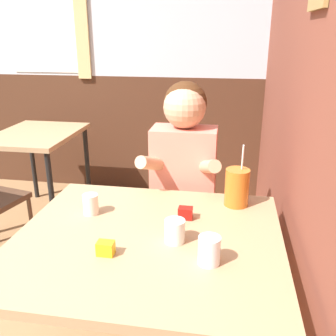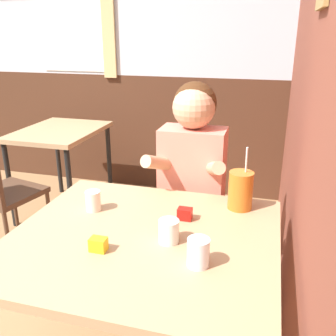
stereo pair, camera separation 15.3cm
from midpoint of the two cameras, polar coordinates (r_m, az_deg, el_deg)
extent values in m
cube|color=brown|center=(2.11, 16.77, 15.70)|extent=(0.06, 4.53, 2.70)
cube|color=#472819|center=(3.71, -9.55, 5.19)|extent=(5.81, 0.06, 1.10)
cube|color=white|center=(3.80, -19.84, 19.95)|extent=(0.64, 0.01, 0.85)
cube|color=tan|center=(3.63, -14.34, 20.53)|extent=(0.12, 0.02, 0.95)
cube|color=tan|center=(1.49, -6.17, -11.04)|extent=(1.03, 0.93, 0.04)
cylinder|color=black|center=(2.17, -15.27, -12.24)|extent=(0.04, 0.04, 0.70)
cylinder|color=black|center=(2.00, 11.47, -14.87)|extent=(0.04, 0.04, 0.70)
cube|color=tan|center=(3.18, -20.82, 4.74)|extent=(0.61, 0.79, 0.04)
cylinder|color=black|center=(2.87, -18.77, -4.31)|extent=(0.04, 0.04, 0.70)
cylinder|color=black|center=(3.70, -21.03, 0.80)|extent=(0.04, 0.04, 0.70)
cylinder|color=black|center=(3.46, -13.45, 0.36)|extent=(0.04, 0.04, 0.70)
cylinder|color=#4C3323|center=(2.82, -21.52, -8.18)|extent=(0.03, 0.03, 0.43)
cube|color=#EA7F6B|center=(2.25, 0.20, -13.60)|extent=(0.31, 0.20, 0.46)
cube|color=#EA7F6B|center=(2.02, 0.22, -1.51)|extent=(0.34, 0.20, 0.55)
sphere|color=#472814|center=(1.93, 0.37, 9.87)|extent=(0.22, 0.22, 0.22)
sphere|color=tan|center=(1.91, 0.23, 9.25)|extent=(0.22, 0.22, 0.22)
cylinder|color=tan|center=(1.87, -4.58, 0.64)|extent=(0.14, 0.27, 0.15)
cylinder|color=tan|center=(1.83, 3.72, 0.18)|extent=(0.14, 0.27, 0.15)
cylinder|color=#C6661E|center=(1.70, 7.93, -3.01)|extent=(0.11, 0.11, 0.17)
cylinder|color=white|center=(1.65, 8.72, 1.30)|extent=(0.01, 0.04, 0.14)
cylinder|color=silver|center=(1.29, 2.86, -12.51)|extent=(0.08, 0.08, 0.10)
cylinder|color=silver|center=(1.42, -2.10, -9.64)|extent=(0.08, 0.08, 0.09)
cylinder|color=silver|center=(1.67, -14.31, -5.44)|extent=(0.07, 0.07, 0.09)
cube|color=#B7140F|center=(1.59, -0.10, -6.95)|extent=(0.06, 0.04, 0.05)
cube|color=yellow|center=(1.38, -12.72, -11.92)|extent=(0.06, 0.04, 0.05)
camera|label=1|loc=(0.08, -92.86, -1.04)|focal=40.00mm
camera|label=2|loc=(0.08, 87.14, 1.04)|focal=40.00mm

